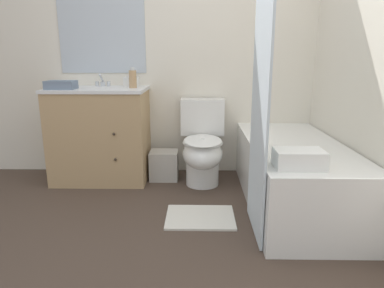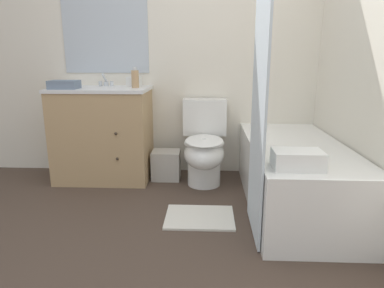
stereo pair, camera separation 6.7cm
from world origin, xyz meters
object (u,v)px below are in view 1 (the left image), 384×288
vanity_cabinet (101,134)px  hand_towel_folded (61,85)px  toilet (202,146)px  soap_dispenser (133,79)px  sink_faucet (103,82)px  wastebasket (164,165)px  tissue_box (131,81)px  bath_mat (200,217)px  bathtub (293,173)px  bath_towel_folded (299,159)px

vanity_cabinet → hand_towel_folded: hand_towel_folded is taller
toilet → soap_dispenser: size_ratio=4.09×
sink_faucet → hand_towel_folded: (-0.27, -0.31, 0.00)m
wastebasket → tissue_box: tissue_box is taller
vanity_cabinet → toilet: (0.95, -0.09, -0.09)m
hand_towel_folded → bath_mat: size_ratio=0.49×
wastebasket → bath_mat: 0.90m
toilet → soap_dispenser: bearing=172.0°
bathtub → hand_towel_folded: hand_towel_folded is taller
wastebasket → hand_towel_folded: hand_towel_folded is taller
sink_faucet → bathtub: sink_faucet is taller
vanity_cabinet → soap_dispenser: soap_dispenser is taller
bath_towel_folded → bath_mat: bearing=151.4°
sink_faucet → vanity_cabinet: bearing=-90.0°
tissue_box → bath_mat: (0.64, -0.95, -0.91)m
wastebasket → bath_towel_folded: bath_towel_folded is taller
tissue_box → bath_mat: bearing=-55.9°
soap_dispenser → tissue_box: bearing=106.4°
sink_faucet → bath_towel_folded: 2.02m
wastebasket → tissue_box: (-0.30, 0.13, 0.78)m
hand_towel_folded → bath_towel_folded: bearing=-29.2°
vanity_cabinet → bath_towel_folded: bearing=-36.9°
bathtub → vanity_cabinet: bearing=162.1°
sink_faucet → toilet: bearing=-15.6°
toilet → tissue_box: tissue_box is taller
tissue_box → bath_towel_folded: bearing=-46.0°
vanity_cabinet → sink_faucet: size_ratio=6.15×
hand_towel_folded → bath_mat: hand_towel_folded is taller
bath_towel_folded → bathtub: bearing=76.4°
soap_dispenser → sink_faucet: bearing=151.3°
hand_towel_folded → vanity_cabinet: bearing=26.6°
toilet → bath_towel_folded: bearing=-61.7°
wastebasket → tissue_box: bearing=157.5°
bathtub → tissue_box: size_ratio=12.11×
vanity_cabinet → wastebasket: bearing=0.9°
hand_towel_folded → bath_towel_folded: (1.78, -1.00, -0.35)m
toilet → bathtub: toilet is taller
sink_faucet → hand_towel_folded: size_ratio=0.58×
bathtub → bath_mat: bathtub is taller
wastebasket → soap_dispenser: soap_dispenser is taller
vanity_cabinet → bath_mat: size_ratio=1.77×
vanity_cabinet → wastebasket: (0.58, 0.01, -0.31)m
soap_dispenser → wastebasket: bearing=2.9°
sink_faucet → soap_dispenser: size_ratio=0.77×
tissue_box → soap_dispenser: 0.15m
toilet → bath_mat: (-0.02, -0.72, -0.34)m
toilet → soap_dispenser: soap_dispenser is taller
bath_towel_folded → bath_mat: size_ratio=0.58×
toilet → hand_towel_folded: hand_towel_folded is taller
sink_faucet → bathtub: bearing=-23.1°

